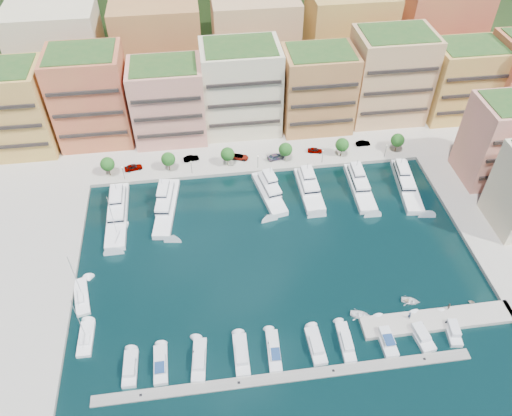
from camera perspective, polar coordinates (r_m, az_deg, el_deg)
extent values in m
plane|color=black|center=(116.01, 2.32, -5.45)|extent=(400.00, 400.00, 0.00)
cube|color=#9E998E|center=(162.89, -1.30, 11.14)|extent=(220.00, 64.00, 2.00)
cube|color=#1A3515|center=(204.78, -2.97, 18.31)|extent=(240.00, 40.00, 58.00)
cube|color=gray|center=(99.05, 3.50, -18.75)|extent=(72.00, 2.20, 0.35)
cube|color=#9E998E|center=(111.60, 20.02, -12.06)|extent=(32.00, 5.00, 2.00)
cube|color=gold|center=(153.93, -26.41, 9.92)|extent=(22.00, 16.00, 24.00)
cube|color=black|center=(147.34, -27.05, 8.14)|extent=(20.24, 0.50, 0.90)
cube|color=#C07440|center=(149.26, -18.31, 11.85)|extent=(20.00, 16.00, 26.00)
cube|color=black|center=(142.34, -18.64, 10.11)|extent=(18.40, 0.50, 0.90)
cube|color=#244F1F|center=(143.11, -19.53, 16.37)|extent=(17.60, 14.08, 0.80)
cube|color=#DE867C|center=(145.91, -10.01, 11.78)|extent=(20.00, 15.00, 22.00)
cube|color=black|center=(139.36, -9.98, 10.11)|extent=(18.40, 0.50, 0.90)
cube|color=#244F1F|center=(140.33, -10.59, 15.72)|extent=(17.60, 13.20, 0.80)
cube|color=beige|center=(147.18, -1.71, 13.43)|extent=(22.00, 16.00, 25.00)
cube|color=black|center=(140.16, -1.32, 11.74)|extent=(20.24, 0.50, 0.90)
cube|color=#244F1F|center=(141.12, -1.83, 17.95)|extent=(19.36, 14.08, 0.80)
cube|color=#BD8546|center=(149.52, 7.02, 13.19)|extent=(20.00, 15.00, 23.00)
cube|color=black|center=(143.14, 7.72, 11.61)|extent=(18.40, 0.50, 0.90)
cube|color=#244F1F|center=(143.90, 7.44, 17.27)|extent=(17.60, 13.20, 0.80)
cube|color=tan|center=(157.00, 14.98, 14.24)|extent=(22.00, 16.00, 26.00)
cube|color=black|center=(150.44, 15.99, 12.66)|extent=(20.24, 0.50, 0.90)
cube|color=#244F1F|center=(151.17, 15.93, 18.63)|extent=(19.36, 14.08, 0.80)
cube|color=gold|center=(165.62, 22.38, 13.21)|extent=(20.00, 15.00, 22.00)
cube|color=black|center=(159.88, 23.51, 11.74)|extent=(18.40, 0.50, 0.90)
cube|color=#244F1F|center=(160.73, 23.50, 16.66)|extent=(17.60, 13.20, 0.80)
cube|color=#DE867C|center=(143.36, 26.47, 6.85)|extent=(18.00, 14.00, 22.00)
cube|color=beige|center=(169.70, -21.46, 15.78)|extent=(26.00, 18.00, 30.00)
cube|color=#BD8546|center=(165.18, -10.97, 17.23)|extent=(26.00, 18.00, 30.00)
cube|color=tan|center=(166.05, -0.11, 18.14)|extent=(26.00, 18.00, 30.00)
cube|color=gold|center=(172.22, 10.38, 18.44)|extent=(26.00, 18.00, 30.00)
cube|color=#C07440|center=(183.16, 19.88, 18.22)|extent=(26.00, 18.00, 30.00)
cylinder|color=#473323|center=(139.83, -16.43, 4.11)|extent=(0.24, 0.24, 3.00)
sphere|color=#144617|center=(138.47, -16.62, 4.83)|extent=(3.80, 3.80, 3.80)
cylinder|color=#473323|center=(137.85, -9.89, 4.79)|extent=(0.24, 0.24, 3.00)
sphere|color=#144617|center=(136.47, -10.01, 5.53)|extent=(3.80, 3.80, 3.80)
cylinder|color=#473323|center=(137.71, -3.24, 5.42)|extent=(0.24, 0.24, 3.00)
sphere|color=#144617|center=(136.32, -3.28, 6.16)|extent=(3.80, 3.80, 3.80)
cylinder|color=#473323|center=(139.41, 3.35, 5.96)|extent=(0.24, 0.24, 3.00)
sphere|color=#144617|center=(138.05, 3.39, 6.70)|extent=(3.80, 3.80, 3.80)
cylinder|color=#473323|center=(142.90, 9.72, 6.41)|extent=(0.24, 0.24, 3.00)
sphere|color=#144617|center=(141.57, 9.82, 7.14)|extent=(3.80, 3.80, 3.80)
cylinder|color=#473323|center=(148.05, 15.72, 6.77)|extent=(0.24, 0.24, 3.00)
sphere|color=#144617|center=(146.77, 15.88, 7.47)|extent=(3.80, 3.80, 3.80)
cylinder|color=black|center=(137.08, -14.91, 3.84)|extent=(0.10, 0.10, 4.00)
sphere|color=#FFF2CC|center=(135.82, -15.06, 4.51)|extent=(0.30, 0.30, 0.30)
cylinder|color=black|center=(135.47, -7.38, 4.60)|extent=(0.10, 0.10, 4.00)
sphere|color=#FFF2CC|center=(134.19, -7.46, 5.28)|extent=(0.30, 0.30, 0.30)
cylinder|color=black|center=(136.23, 0.21, 5.28)|extent=(0.10, 0.10, 4.00)
sphere|color=#FFF2CC|center=(134.97, 0.21, 5.96)|extent=(0.30, 0.30, 0.30)
cylinder|color=black|center=(139.34, 7.60, 5.85)|extent=(0.10, 0.10, 4.00)
sphere|color=#FFF2CC|center=(138.10, 7.68, 6.52)|extent=(0.30, 0.30, 0.30)
cylinder|color=black|center=(144.64, 14.57, 6.30)|extent=(0.10, 0.10, 4.00)
sphere|color=#FFF2CC|center=(143.45, 14.71, 6.94)|extent=(0.30, 0.30, 0.30)
cube|color=white|center=(128.91, -15.51, -0.94)|extent=(4.96, 22.73, 2.30)
cube|color=white|center=(129.17, -15.62, 0.41)|extent=(4.01, 12.51, 1.80)
cube|color=black|center=(129.17, -15.62, 0.41)|extent=(4.07, 12.57, 0.55)
cube|color=white|center=(129.46, -15.70, 1.47)|extent=(2.91, 6.83, 1.40)
cylinder|color=#B2B2B7|center=(129.46, -15.79, 2.40)|extent=(0.14, 0.14, 1.80)
cube|color=white|center=(128.08, -10.14, -0.14)|extent=(7.03, 21.11, 2.30)
cube|color=white|center=(128.22, -10.26, 1.16)|extent=(4.98, 11.77, 1.80)
cube|color=black|center=(128.22, -10.26, 1.16)|extent=(5.05, 11.83, 0.55)
cube|color=white|center=(128.40, -10.35, 2.18)|extent=(3.35, 6.51, 1.40)
cylinder|color=#B2B2B7|center=(128.31, -10.44, 3.08)|extent=(0.14, 0.14, 1.80)
cube|color=black|center=(128.38, -10.12, -0.28)|extent=(7.08, 21.16, 0.35)
cube|color=white|center=(130.10, 1.53, 1.52)|extent=(7.33, 17.41, 2.30)
cube|color=white|center=(129.99, 1.43, 2.69)|extent=(5.16, 9.79, 1.80)
cube|color=black|center=(129.99, 1.43, 2.69)|extent=(5.23, 9.86, 0.55)
cube|color=white|center=(129.96, 1.35, 3.61)|extent=(3.46, 5.46, 1.40)
cylinder|color=#B2B2B7|center=(129.71, 1.29, 4.43)|extent=(0.14, 0.14, 1.80)
cube|color=white|center=(131.86, 6.09, 1.93)|extent=(5.04, 16.93, 2.30)
cube|color=white|center=(131.75, 6.00, 3.08)|extent=(4.10, 9.32, 1.80)
cube|color=black|center=(131.75, 6.00, 3.08)|extent=(4.16, 9.38, 0.55)
cube|color=white|center=(131.72, 5.93, 3.99)|extent=(2.99, 5.09, 1.40)
cylinder|color=#B2B2B7|center=(131.47, 5.89, 4.81)|extent=(0.14, 0.14, 1.80)
cube|color=black|center=(132.16, 6.07, 1.79)|extent=(5.09, 16.98, 0.35)
cube|color=white|center=(134.63, 11.76, 2.16)|extent=(5.18, 18.82, 2.30)
cube|color=white|center=(134.63, 11.67, 3.34)|extent=(4.07, 10.40, 1.80)
cube|color=black|center=(134.63, 11.67, 3.34)|extent=(4.13, 10.46, 0.55)
cube|color=white|center=(134.70, 11.59, 4.27)|extent=(2.91, 5.69, 1.40)
cylinder|color=#B2B2B7|center=(134.53, 11.55, 5.09)|extent=(0.14, 0.14, 1.80)
cube|color=white|center=(138.20, 16.81, 2.30)|extent=(7.00, 21.11, 2.30)
cube|color=white|center=(138.33, 16.69, 3.50)|extent=(5.02, 11.76, 1.80)
cube|color=black|center=(138.33, 16.69, 3.50)|extent=(5.09, 11.83, 0.55)
cube|color=white|center=(138.50, 16.60, 4.44)|extent=(3.40, 6.50, 1.40)
cylinder|color=#B2B2B7|center=(138.42, 16.56, 5.28)|extent=(0.14, 0.14, 1.80)
cube|color=silver|center=(102.21, -14.14, -17.42)|extent=(2.83, 7.63, 1.40)
cube|color=silver|center=(100.91, -14.28, -17.24)|extent=(2.15, 3.68, 1.10)
cube|color=black|center=(101.87, -14.21, -16.57)|extent=(1.90, 0.15, 0.55)
cube|color=silver|center=(101.40, -10.82, -17.25)|extent=(2.72, 8.12, 1.40)
cube|color=silver|center=(100.08, -10.92, -17.09)|extent=(2.09, 3.91, 1.10)
cube|color=black|center=(101.10, -10.89, -16.36)|extent=(1.88, 0.12, 0.55)
cube|color=navy|center=(99.04, -10.97, -17.44)|extent=(1.86, 2.45, 0.12)
cube|color=silver|center=(100.83, -6.49, -16.94)|extent=(3.48, 9.39, 1.40)
cube|color=silver|center=(99.47, -6.54, -16.81)|extent=(2.44, 4.58, 1.10)
cube|color=black|center=(100.61, -6.58, -15.97)|extent=(1.86, 0.28, 0.55)
cube|color=silver|center=(100.81, -1.69, -16.50)|extent=(2.86, 9.08, 1.40)
cube|color=silver|center=(99.46, -1.68, -16.35)|extent=(2.19, 4.37, 1.10)
cube|color=black|center=(100.59, -1.79, -15.54)|extent=(1.96, 0.13, 0.55)
cube|color=silver|center=(101.25, 2.03, -16.08)|extent=(2.89, 9.15, 1.40)
cube|color=silver|center=(99.91, 2.09, -15.93)|extent=(2.11, 4.43, 1.10)
cube|color=black|center=(101.03, 1.92, -15.12)|extent=(1.75, 0.19, 0.55)
cube|color=navy|center=(98.81, 2.22, -16.33)|extent=(1.83, 2.80, 0.12)
cube|color=silver|center=(102.44, 6.84, -15.44)|extent=(3.00, 8.26, 1.40)
cube|color=silver|center=(101.13, 6.95, -15.25)|extent=(2.26, 3.99, 1.10)
cube|color=black|center=(102.16, 6.73, -14.55)|extent=(1.98, 0.16, 0.55)
cube|color=silver|center=(103.71, 10.19, -14.92)|extent=(2.70, 8.99, 1.40)
cube|color=silver|center=(102.40, 10.35, -14.75)|extent=(2.01, 4.34, 1.10)
cube|color=black|center=(103.48, 10.07, -14.00)|extent=(1.71, 0.16, 0.55)
cube|color=silver|center=(105.92, 14.52, -14.19)|extent=(2.84, 8.78, 1.40)
cube|color=silver|center=(104.64, 14.72, -14.00)|extent=(2.18, 4.23, 1.10)
cube|color=black|center=(105.68, 14.39, -13.29)|extent=(1.96, 0.13, 0.55)
cube|color=navy|center=(103.61, 14.98, -14.34)|extent=(1.94, 2.65, 0.12)
cube|color=silver|center=(108.33, 18.14, -13.51)|extent=(4.02, 8.92, 1.40)
cube|color=silver|center=(107.08, 18.37, -13.31)|extent=(2.77, 4.40, 1.10)
cube|color=black|center=(108.09, 18.01, -12.64)|extent=(2.04, 0.38, 0.55)
cube|color=silver|center=(111.00, 21.41, -12.84)|extent=(3.40, 8.00, 1.40)
cube|color=silver|center=(109.80, 21.66, -12.62)|extent=(2.34, 3.94, 1.10)
cube|color=black|center=(110.71, 21.31, -12.05)|extent=(1.72, 0.33, 0.55)
cube|color=white|center=(123.99, -15.50, -3.24)|extent=(4.66, 9.96, 1.20)
cube|color=white|center=(122.70, -15.60, -3.28)|extent=(2.09, 2.69, 0.60)
cylinder|color=#B2B2B7|center=(119.77, -16.07, -0.91)|extent=(0.14, 0.14, 12.00)
cylinder|color=#B2B2B7|center=(121.87, -15.68, -3.22)|extent=(1.01, 4.25, 0.10)
cube|color=white|center=(114.57, -19.29, -9.61)|extent=(4.70, 10.20, 1.20)
cube|color=white|center=(113.30, -19.45, -9.73)|extent=(2.14, 2.75, 0.60)
cylinder|color=#B2B2B7|center=(109.92, -20.05, -7.33)|extent=(0.14, 0.14, 12.00)
cylinder|color=#B2B2B7|center=(112.47, -19.56, -9.71)|extent=(0.98, 4.36, 0.10)
cube|color=white|center=(108.07, -18.83, -14.03)|extent=(2.92, 8.00, 1.20)
cube|color=white|center=(106.92, -18.99, -14.12)|extent=(1.71, 2.01, 0.60)
cylinder|color=#B2B2B7|center=(103.02, -19.64, -11.85)|extent=(0.14, 0.14, 12.00)
cylinder|color=#B2B2B7|center=(106.14, -19.10, -14.10)|extent=(0.15, 3.58, 0.10)
imported|color=beige|center=(116.76, 23.41, -9.81)|extent=(1.75, 1.65, 0.73)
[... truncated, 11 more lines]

